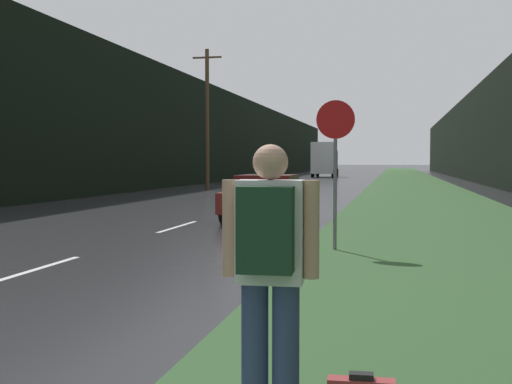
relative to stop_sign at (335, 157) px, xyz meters
The scene contains 12 objects.
grass_verge 29.31m from the stop_sign, 85.41° to the left, with size 6.00×240.00×0.02m, color #33562D.
lane_stripe_b 5.86m from the stop_sign, 143.18° to the right, with size 0.12×3.00×0.01m, color silver.
lane_stripe_c 6.05m from the stop_sign, 140.60° to the left, with size 0.12×3.00×0.01m, color silver.
lane_stripe_d 11.70m from the stop_sign, 112.69° to the left, with size 0.12×3.00×0.01m, color silver.
lane_stripe_e 18.31m from the stop_sign, 104.17° to the left, with size 0.12×3.00×0.01m, color silver.
treeline_far_side 41.73m from the stop_sign, 110.00° to the left, with size 2.00×140.00×7.88m, color black.
treeline_near_side 40.09m from the stop_sign, 77.98° to the left, with size 2.00×140.00×7.68m, color black.
utility_pole_far 27.26m from the stop_sign, 111.77° to the left, with size 1.80×0.24×8.50m.
stop_sign is the anchor object (origin of this frame).
hitchhiker_with_backpack 8.36m from the stop_sign, 87.68° to the right, with size 0.64×0.44×1.84m.
car_passing_near 6.63m from the stop_sign, 113.05° to the left, with size 1.98×4.24×1.32m.
delivery_truck 57.81m from the stop_sign, 96.31° to the left, with size 2.45×7.08×3.73m.
Camera 1 is at (5.58, -1.52, 1.73)m, focal length 45.00 mm.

